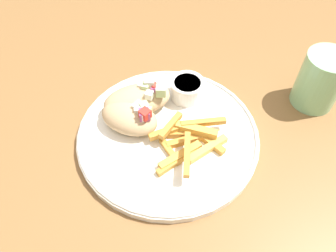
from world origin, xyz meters
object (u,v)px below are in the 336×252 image
(fries_pile, at_px, (189,141))
(pita_sandwich_near, at_px, (131,117))
(plate, at_px, (168,135))
(pita_sandwich_far, at_px, (138,99))
(water_glass, at_px, (319,82))
(sauce_ramekin, at_px, (187,88))

(fries_pile, bearing_deg, pita_sandwich_near, 166.78)
(plate, height_order, fries_pile, fries_pile)
(pita_sandwich_near, relative_size, pita_sandwich_far, 0.83)
(pita_sandwich_far, xyz_separation_m, fries_pile, (0.10, -0.07, -0.01))
(pita_sandwich_far, bearing_deg, water_glass, -12.71)
(fries_pile, xyz_separation_m, water_glass, (0.22, 0.15, 0.02))
(sauce_ramekin, relative_size, water_glass, 0.60)
(plate, bearing_deg, water_glass, 27.12)
(pita_sandwich_far, distance_m, water_glass, 0.33)
(plate, xyz_separation_m, pita_sandwich_far, (-0.06, 0.05, 0.03))
(fries_pile, relative_size, water_glass, 1.24)
(pita_sandwich_far, height_order, fries_pile, pita_sandwich_far)
(pita_sandwich_far, height_order, water_glass, water_glass)
(water_glass, bearing_deg, sauce_ramekin, -170.47)
(pita_sandwich_near, distance_m, sauce_ramekin, 0.12)
(pita_sandwich_far, bearing_deg, plate, -64.97)
(sauce_ramekin, bearing_deg, fries_pile, -81.28)
(fries_pile, bearing_deg, water_glass, 34.50)
(pita_sandwich_near, height_order, water_glass, water_glass)
(sauce_ramekin, height_order, water_glass, water_glass)
(sauce_ramekin, bearing_deg, plate, -102.75)
(pita_sandwich_near, bearing_deg, fries_pile, 1.48)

